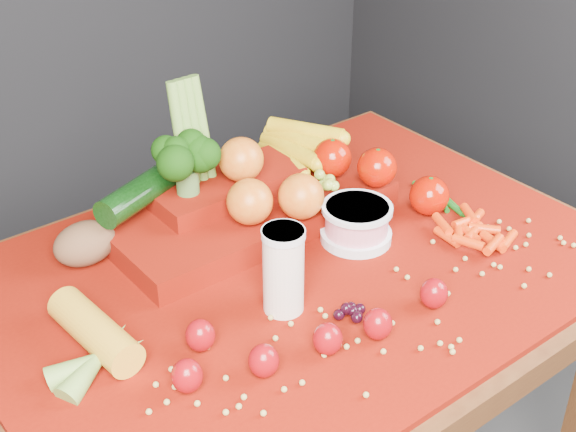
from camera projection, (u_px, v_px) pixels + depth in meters
table at (295, 315)px, 1.41m from camera, size 1.10×0.80×0.75m
red_cloth at (295, 268)px, 1.35m from camera, size 1.05×0.75×0.01m
milk_glass at (283, 267)px, 1.21m from camera, size 0.07×0.07×0.14m
yogurt_bowl at (357, 222)px, 1.40m from camera, size 0.13×0.13×0.07m
strawberry_scatter at (302, 336)px, 1.15m from camera, size 0.44×0.18×0.05m
dark_grape_cluster at (356, 312)px, 1.22m from camera, size 0.06×0.05×0.03m
soybean_scatter at (377, 323)px, 1.22m from camera, size 0.84×0.24×0.01m
corn_ear at (96, 351)px, 1.13m from camera, size 0.19×0.24×0.06m
potato at (85, 243)px, 1.34m from camera, size 0.11×0.08×0.07m
baby_carrot_pile at (476, 233)px, 1.41m from camera, size 0.18×0.17×0.03m
green_bean_pile at (445, 198)px, 1.53m from camera, size 0.14×0.12×0.01m
produce_mound at (259, 191)px, 1.44m from camera, size 0.59×0.36×0.27m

